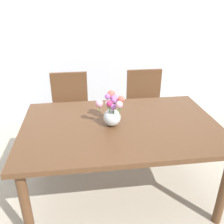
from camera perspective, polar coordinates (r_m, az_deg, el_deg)
The scene contains 6 objects.
ground_plane at distance 2.45m, azimuth 1.79°, elevation -17.91°, with size 12.00×12.00×0.00m, color #B7AD99.
back_wall at distance 3.37m, azimuth -2.51°, elevation 20.80°, with size 7.00×0.10×2.80m, color silver.
dining_table at distance 2.06m, azimuth 2.04°, elevation -4.81°, with size 1.63×1.06×0.72m.
chair_left at distance 2.87m, azimuth -9.77°, elevation 1.27°, with size 0.42×0.42×0.90m.
chair_right at distance 2.96m, azimuth 7.82°, elevation 2.22°, with size 0.42×0.42×0.90m.
flower_vase at distance 1.96m, azimuth -0.03°, elevation 0.26°, with size 0.23×0.26×0.26m.
Camera 1 is at (-0.31, -1.74, 1.69)m, focal length 38.92 mm.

